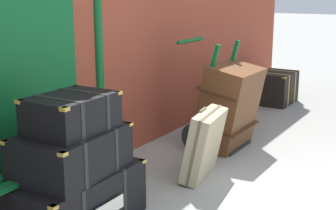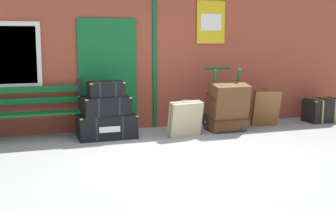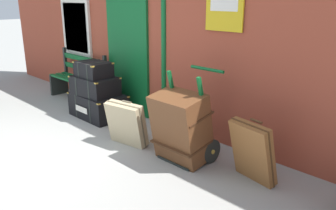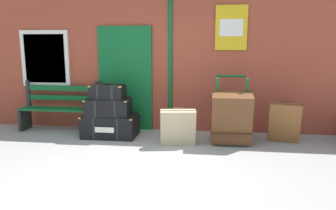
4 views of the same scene
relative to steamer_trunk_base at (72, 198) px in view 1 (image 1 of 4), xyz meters
name	(u,v)px [view 1 (image 1 of 4)]	position (x,y,z in m)	size (l,w,h in m)	color
brick_facade	(58,3)	(0.73, 0.75, 1.39)	(10.40, 0.35, 3.20)	#9E422D
steamer_trunk_base	(72,198)	(0.00, 0.00, 0.00)	(1.01, 0.67, 0.43)	black
steamer_trunk_middle	(71,152)	(-0.02, -0.03, 0.37)	(0.84, 0.60, 0.33)	black
steamer_trunk_top	(72,113)	(-0.01, -0.05, 0.66)	(0.62, 0.46, 0.27)	black
porters_trolley	(214,122)	(2.25, -0.05, 0.06)	(0.71, 0.67, 1.18)	black
large_brown_trunk	(229,106)	(2.25, -0.23, 0.26)	(0.70, 0.59, 0.94)	brown
suitcase_brown	(204,144)	(1.33, -0.41, 0.11)	(0.64, 0.38, 0.66)	tan
suitcase_tan	(245,97)	(3.19, -0.03, 0.16)	(0.58, 0.40, 0.76)	brown
corner_trunk	(276,88)	(4.57, 0.03, 0.03)	(0.69, 0.49, 0.49)	black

